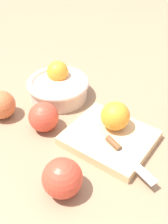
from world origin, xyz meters
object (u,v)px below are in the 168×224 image
Objects in this scene: bowl at (58,86)px; cutting_board at (110,138)px; apple_front_left_2 at (44,117)px; apple_front_right at (62,178)px; knife at (123,153)px; orange_on_board at (115,116)px; apple_front_left at (1,105)px.

bowl is 0.90× the size of cutting_board.
bowl reaches higher than apple_front_left_2.
apple_front_right is (0.01, -0.18, 0.03)m from cutting_board.
apple_front_left_2 is at bearing -171.85° from knife.
orange_on_board is 0.21m from apple_front_right.
orange_on_board is at bearing 135.82° from knife.
cutting_board is 0.17m from apple_front_left_2.
apple_front_left_2 is (-0.22, -0.03, 0.01)m from knife.
apple_front_right is at bearing -86.03° from orange_on_board.
bowl is at bearing 161.07° from knife.
apple_front_left_2 is (-0.17, 0.11, -0.00)m from apple_front_right.
orange_on_board reaches higher than apple_front_right.
orange_on_board is at bearing 32.17° from apple_front_left_2.
knife is 0.15m from apple_front_right.
apple_front_left and apple_front_left_2 have the same top height.
apple_front_right reaches higher than apple_front_left_2.
bowl is 2.53× the size of orange_on_board.
apple_front_right is 0.30m from apple_front_left.
cutting_board is 0.18m from apple_front_right.
bowl is 0.24m from cutting_board.
knife is at bearing 70.26° from apple_front_right.
apple_front_right is 1.08× the size of apple_front_left.
apple_front_right reaches higher than apple_front_left.
bowl is at bearing 171.15° from orange_on_board.
knife is at bearing -30.87° from cutting_board.
bowl is at bearing 71.91° from apple_front_left.
apple_front_right reaches higher than knife.
orange_on_board is (0.22, -0.03, 0.02)m from bowl.
knife is (0.06, -0.04, 0.02)m from cutting_board.
bowl is 0.22m from orange_on_board.
orange_on_board is 0.93× the size of apple_front_left_2.
bowl is 2.36× the size of apple_front_left_2.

